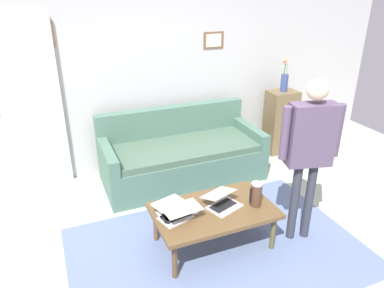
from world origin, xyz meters
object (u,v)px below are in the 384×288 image
interior_door (26,109)px  laptop_center (179,211)px  side_shelf (280,122)px  flower_vase (284,80)px  french_press (256,194)px  person_standing (310,142)px  laptop_left (222,202)px  couch (182,156)px  laptop_right (173,212)px  coffee_table (214,213)px

interior_door → laptop_center: interior_door is taller
side_shelf → flower_vase: size_ratio=2.02×
french_press → flower_vase: 2.32m
person_standing → laptop_left: bearing=-17.4°
interior_door → couch: interior_door is taller
laptop_right → person_standing: person_standing is taller
interior_door → laptop_right: interior_door is taller
laptop_left → side_shelf: (-1.77, -1.59, 0.02)m
french_press → flower_vase: bearing=-130.7°
side_shelf → person_standing: bearing=60.8°
coffee_table → laptop_right: bearing=-5.0°
laptop_right → person_standing: (-1.24, 0.25, 0.59)m
french_press → couch: bearing=-82.5°
side_shelf → person_standing: (1.02, 1.83, 0.58)m
laptop_right → side_shelf: size_ratio=0.40×
laptop_left → side_shelf: size_ratio=0.42×
coffee_table → flower_vase: size_ratio=2.46×
coffee_table → person_standing: person_standing is taller
french_press → interior_door: bearing=-45.5°
french_press → flower_vase: size_ratio=0.58×
laptop_left → laptop_right: laptop_left is taller
interior_door → laptop_center: bearing=122.9°
person_standing → flower_vase: bearing=-119.2°
couch → laptop_right: size_ratio=5.43×
laptop_left → french_press: (-0.30, 0.11, 0.08)m
laptop_center → laptop_right: size_ratio=1.00×
interior_door → coffee_table: interior_door is taller
french_press → laptop_left: bearing=-19.9°
laptop_right → side_shelf: 2.76m
coffee_table → side_shelf: side_shelf is taller
flower_vase → interior_door: bearing=-4.7°
couch → laptop_left: bearing=85.5°
laptop_left → person_standing: (-0.75, 0.23, 0.59)m
couch → coffee_table: size_ratio=1.77×
couch → laptop_left: (0.11, 1.38, 0.15)m
side_shelf → flower_vase: flower_vase is taller
coffee_table → side_shelf: size_ratio=1.22×
laptop_center → flower_vase: flower_vase is taller
laptop_left → french_press: bearing=160.1°
laptop_center → side_shelf: 2.72m
laptop_right → side_shelf: side_shelf is taller
french_press → person_standing: person_standing is taller
interior_door → flower_vase: size_ratio=4.39×
interior_door → side_shelf: bearing=175.2°
laptop_center → laptop_right: laptop_center is taller
side_shelf → laptop_right: bearing=34.8°
french_press → coffee_table: bearing=-13.2°
laptop_center → person_standing: 1.35m
laptop_right → person_standing: bearing=168.5°
interior_door → coffee_table: 2.53m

